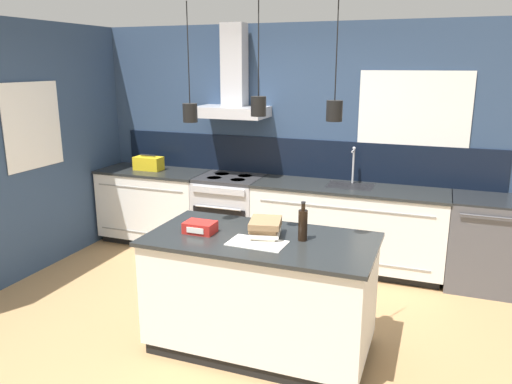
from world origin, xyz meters
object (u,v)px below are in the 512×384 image
book_stack (266,228)px  yellow_toolbox (149,163)px  bottle_on_island (303,224)px  red_supply_box (200,227)px  oven_range (230,215)px  dishwasher (481,243)px

book_stack → yellow_toolbox: 2.78m
bottle_on_island → red_supply_box: size_ratio=1.26×
oven_range → bottle_on_island: (1.35, -1.76, 0.58)m
dishwasher → yellow_toolbox: bearing=180.0°
oven_range → yellow_toolbox: size_ratio=2.68×
oven_range → dishwasher: same height
red_supply_box → yellow_toolbox: bearing=131.3°
oven_range → dishwasher: size_ratio=1.00×
bottle_on_island → book_stack: size_ratio=0.86×
dishwasher → oven_range: bearing=-179.9°
bottle_on_island → yellow_toolbox: size_ratio=0.87×
red_supply_box → yellow_toolbox: 2.49m
bottle_on_island → red_supply_box: bearing=-172.0°
dishwasher → book_stack: size_ratio=2.65×
dishwasher → red_supply_box: red_supply_box is taller
dishwasher → red_supply_box: bearing=-138.6°
dishwasher → bottle_on_island: (-1.34, -1.76, 0.58)m
oven_range → yellow_toolbox: (-1.08, 0.00, 0.54)m
yellow_toolbox → book_stack: bearing=-39.6°
dishwasher → yellow_toolbox: size_ratio=2.68×
dishwasher → bottle_on_island: size_ratio=3.09×
red_supply_box → bottle_on_island: bearing=8.0°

